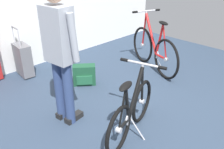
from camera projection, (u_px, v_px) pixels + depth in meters
name	position (u px, v px, depth m)	size (l,w,h in m)	color
ground_plane	(131.00, 118.00, 2.97)	(6.38, 6.38, 0.00)	#2D3D51
folding_bike_foreground	(131.00, 111.00, 2.59)	(1.08, 0.52, 0.79)	black
display_bike_left	(154.00, 49.00, 4.10)	(0.65, 1.32, 0.98)	black
visitor_near_wall	(60.00, 49.00, 2.55)	(0.30, 0.53, 1.60)	navy
rolling_suitcase	(23.00, 60.00, 3.91)	(0.21, 0.37, 0.83)	slate
backpack_on_floor	(84.00, 75.00, 3.70)	(0.36, 0.34, 0.32)	#19472D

